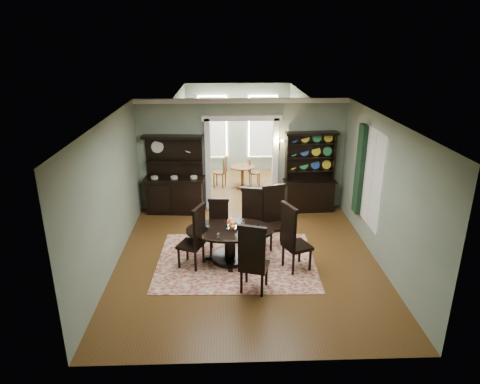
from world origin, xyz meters
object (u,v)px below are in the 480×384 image
at_px(welsh_dresser, 309,183).
at_px(parlor_table, 242,173).
at_px(dining_table, 230,238).
at_px(sideboard, 175,186).

relative_size(welsh_dresser, parlor_table, 2.87).
xyz_separation_m(dining_table, sideboard, (-1.43, 2.70, 0.22)).
relative_size(dining_table, parlor_table, 2.47).
relative_size(sideboard, welsh_dresser, 0.97).
height_order(dining_table, welsh_dresser, welsh_dresser).
height_order(sideboard, welsh_dresser, welsh_dresser).
height_order(welsh_dresser, parlor_table, welsh_dresser).
height_order(dining_table, parlor_table, dining_table).
xyz_separation_m(sideboard, welsh_dresser, (3.60, 0.01, 0.05)).
bearing_deg(parlor_table, sideboard, -134.95).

